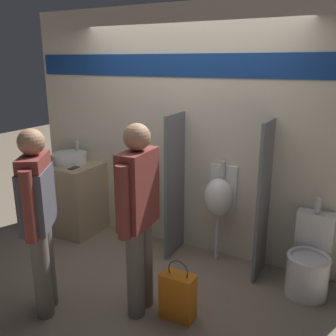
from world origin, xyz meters
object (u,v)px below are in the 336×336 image
(urinal_near_counter, at_px, (141,184))
(toilet, at_px, (309,263))
(cell_phone, at_px, (74,168))
(person_in_vest, at_px, (38,211))
(shopping_bag, at_px, (178,296))
(sink_basin, at_px, (70,158))
(urinal_far, at_px, (219,197))
(person_with_lanyard, at_px, (139,213))

(urinal_near_counter, bearing_deg, toilet, -4.79)
(cell_phone, bearing_deg, urinal_near_counter, 20.06)
(person_in_vest, bearing_deg, toilet, -87.67)
(cell_phone, xyz_separation_m, shopping_bag, (1.80, -0.81, -0.68))
(shopping_bag, bearing_deg, sink_basin, 153.93)
(urinal_far, bearing_deg, person_with_lanyard, -103.63)
(cell_phone, bearing_deg, sink_basin, 140.52)
(cell_phone, bearing_deg, toilet, 2.46)
(sink_basin, height_order, cell_phone, sink_basin)
(sink_basin, distance_m, person_in_vest, 1.72)
(person_in_vest, relative_size, shopping_bag, 2.98)
(urinal_far, bearing_deg, cell_phone, -170.87)
(urinal_far, xyz_separation_m, person_with_lanyard, (-0.28, -1.14, 0.19))
(cell_phone, height_order, shopping_bag, cell_phone)
(sink_basin, bearing_deg, shopping_bag, -26.07)
(cell_phone, relative_size, person_in_vest, 0.09)
(urinal_near_counter, height_order, person_with_lanyard, person_with_lanyard)
(urinal_near_counter, relative_size, shopping_bag, 2.04)
(sink_basin, xyz_separation_m, toilet, (2.93, -0.06, -0.65))
(sink_basin, bearing_deg, cell_phone, -39.48)
(person_in_vest, relative_size, person_with_lanyard, 0.98)
(urinal_far, height_order, toilet, urinal_far)
(cell_phone, relative_size, urinal_near_counter, 0.13)
(cell_phone, distance_m, person_in_vest, 1.46)
(cell_phone, bearing_deg, person_in_vest, -59.41)
(cell_phone, bearing_deg, person_with_lanyard, -30.50)
(cell_phone, bearing_deg, urinal_far, 9.13)
(sink_basin, relative_size, urinal_far, 0.39)
(cell_phone, height_order, toilet, cell_phone)
(shopping_bag, bearing_deg, person_with_lanyard, -171.11)
(urinal_near_counter, bearing_deg, urinal_far, 0.00)
(sink_basin, bearing_deg, urinal_near_counter, 5.78)
(sink_basin, relative_size, person_in_vest, 0.26)
(person_with_lanyard, bearing_deg, person_in_vest, 114.20)
(person_in_vest, bearing_deg, sink_basin, 1.38)
(sink_basin, relative_size, shopping_bag, 0.79)
(urinal_near_counter, relative_size, toilet, 1.26)
(toilet, xyz_separation_m, shopping_bag, (-0.91, -0.93, -0.08))
(sink_basin, xyz_separation_m, urinal_near_counter, (0.98, 0.10, -0.22))
(cell_phone, xyz_separation_m, person_with_lanyard, (1.46, -0.86, 0.03))
(toilet, relative_size, person_in_vest, 0.54)
(urinal_far, bearing_deg, shopping_bag, -86.72)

